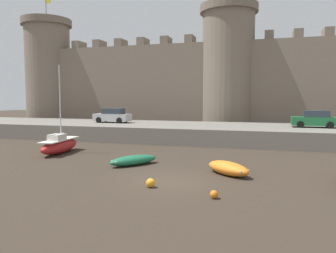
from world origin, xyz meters
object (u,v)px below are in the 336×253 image
(sailboat_midflat_centre, at_px, (60,145))
(mooring_buoy_near_channel, at_px, (214,194))
(car_quay_west, at_px, (113,116))
(rowboat_foreground_left, at_px, (133,160))
(rowboat_near_channel_right, at_px, (228,168))
(mooring_buoy_mid_mud, at_px, (151,183))
(car_quay_centre_east, at_px, (315,119))

(sailboat_midflat_centre, xyz_separation_m, mooring_buoy_near_channel, (13.46, -8.22, -0.47))
(mooring_buoy_near_channel, height_order, car_quay_west, car_quay_west)
(rowboat_foreground_left, height_order, mooring_buoy_near_channel, rowboat_foreground_left)
(car_quay_west, bearing_deg, rowboat_near_channel_right, -46.18)
(rowboat_near_channel_right, distance_m, sailboat_midflat_centre, 14.04)
(rowboat_near_channel_right, distance_m, car_quay_west, 21.17)
(sailboat_midflat_centre, bearing_deg, mooring_buoy_mid_mud, -35.70)
(sailboat_midflat_centre, bearing_deg, car_quay_west, 95.04)
(sailboat_midflat_centre, distance_m, car_quay_centre_east, 23.23)
(car_quay_centre_east, bearing_deg, mooring_buoy_mid_mud, -117.69)
(sailboat_midflat_centre, height_order, rowboat_foreground_left, sailboat_midflat_centre)
(mooring_buoy_near_channel, bearing_deg, rowboat_near_channel_right, 88.60)
(mooring_buoy_near_channel, bearing_deg, car_quay_centre_east, 71.40)
(rowboat_foreground_left, bearing_deg, sailboat_midflat_centre, 160.41)
(mooring_buoy_near_channel, bearing_deg, sailboat_midflat_centre, 148.57)
(rowboat_foreground_left, height_order, car_quay_west, car_quay_west)
(mooring_buoy_mid_mud, bearing_deg, mooring_buoy_near_channel, -15.27)
(mooring_buoy_mid_mud, distance_m, mooring_buoy_near_channel, 3.37)
(car_quay_centre_east, bearing_deg, car_quay_west, 179.74)
(mooring_buoy_near_channel, xyz_separation_m, car_quay_west, (-14.48, 19.84, 2.15))
(car_quay_west, bearing_deg, rowboat_foreground_left, -59.49)
(rowboat_foreground_left, bearing_deg, mooring_buoy_near_channel, -42.60)
(rowboat_foreground_left, xyz_separation_m, car_quay_centre_east, (12.74, 14.15, 2.00))
(rowboat_foreground_left, xyz_separation_m, car_quay_west, (-8.39, 14.24, 2.00))
(sailboat_midflat_centre, height_order, mooring_buoy_near_channel, sailboat_midflat_centre)
(rowboat_foreground_left, distance_m, mooring_buoy_mid_mud, 5.50)
(car_quay_west, bearing_deg, car_quay_centre_east, -0.26)
(rowboat_near_channel_right, distance_m, rowboat_foreground_left, 6.28)
(mooring_buoy_mid_mud, bearing_deg, rowboat_foreground_left, 121.07)
(rowboat_foreground_left, relative_size, car_quay_centre_east, 0.81)
(rowboat_near_channel_right, xyz_separation_m, mooring_buoy_near_channel, (-0.11, -4.64, -0.21))
(sailboat_midflat_centre, relative_size, mooring_buoy_mid_mud, 15.40)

